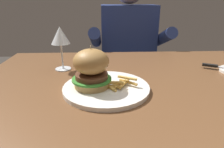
{
  "coord_description": "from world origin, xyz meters",
  "views": [
    {
      "loc": [
        -0.1,
        -0.66,
        1.02
      ],
      "look_at": [
        -0.08,
        -0.04,
        0.78
      ],
      "focal_mm": 32.0,
      "sensor_mm": 36.0,
      "label": 1
    }
  ],
  "objects_px": {
    "wine_glass": "(60,37)",
    "diner_person": "(127,66)",
    "burger_sandwich": "(91,68)",
    "table_knife": "(224,67)",
    "main_plate": "(106,88)"
  },
  "relations": [
    {
      "from": "wine_glass",
      "to": "diner_person",
      "type": "height_order",
      "value": "diner_person"
    },
    {
      "from": "burger_sandwich",
      "to": "table_knife",
      "type": "height_order",
      "value": "burger_sandwich"
    },
    {
      "from": "main_plate",
      "to": "diner_person",
      "type": "xyz_separation_m",
      "value": [
        0.16,
        0.76,
        -0.18
      ]
    },
    {
      "from": "burger_sandwich",
      "to": "diner_person",
      "type": "relative_size",
      "value": 0.11
    },
    {
      "from": "burger_sandwich",
      "to": "main_plate",
      "type": "bearing_deg",
      "value": -0.96
    },
    {
      "from": "main_plate",
      "to": "wine_glass",
      "type": "xyz_separation_m",
      "value": [
        -0.18,
        0.21,
        0.13
      ]
    },
    {
      "from": "diner_person",
      "to": "main_plate",
      "type": "bearing_deg",
      "value": -101.98
    },
    {
      "from": "table_knife",
      "to": "wine_glass",
      "type": "bearing_deg",
      "value": 176.25
    },
    {
      "from": "burger_sandwich",
      "to": "table_knife",
      "type": "distance_m",
      "value": 0.56
    },
    {
      "from": "main_plate",
      "to": "table_knife",
      "type": "distance_m",
      "value": 0.52
    },
    {
      "from": "table_knife",
      "to": "diner_person",
      "type": "distance_m",
      "value": 0.71
    },
    {
      "from": "main_plate",
      "to": "wine_glass",
      "type": "distance_m",
      "value": 0.3
    },
    {
      "from": "main_plate",
      "to": "wine_glass",
      "type": "height_order",
      "value": "wine_glass"
    },
    {
      "from": "wine_glass",
      "to": "burger_sandwich",
      "type": "bearing_deg",
      "value": -57.74
    },
    {
      "from": "burger_sandwich",
      "to": "diner_person",
      "type": "height_order",
      "value": "diner_person"
    }
  ]
}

